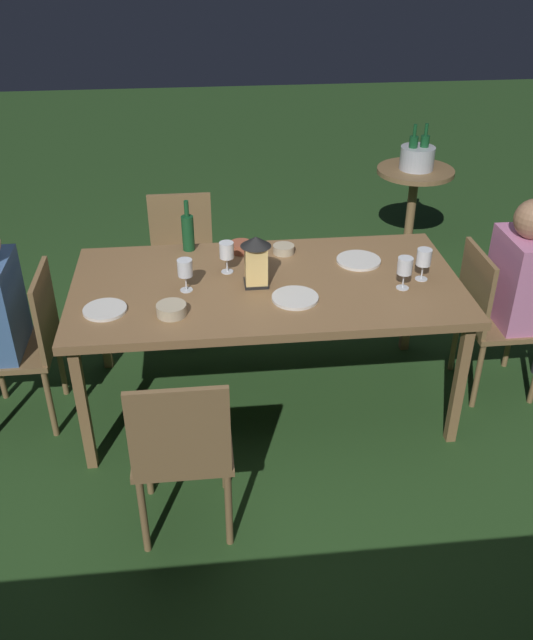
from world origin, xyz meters
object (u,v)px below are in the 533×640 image
Objects in this scene: chair_side_right_b at (182,447)px; bowl_bread at (171,309)px; wine_glass_c at (424,259)px; plate_c at (295,298)px; green_bottle_on_table at (188,232)px; wine_glass_d at (227,252)px; chair_head_far at (28,341)px; lantern_centerpiece at (256,258)px; person_in_pink at (531,289)px; chair_head_near at (491,315)px; plate_a at (105,310)px; wine_glass_b at (405,267)px; ice_bucket at (417,156)px; bowl_olives at (284,249)px; plate_b at (359,260)px; wine_glass_a at (185,269)px; bowl_salad at (241,247)px; dining_table at (266,291)px; side_table at (412,197)px; chair_side_left_b at (182,258)px.

bowl_bread is (0.03, -0.62, 0.30)m from chair_side_right_b.
wine_glass_c reaches higher than chair_side_right_b.
plate_c is 0.61m from bowl_bread.
green_bottle_on_table is 1.72× the size of wine_glass_d.
lantern_centerpiece is (-1.19, 0.02, 0.42)m from chair_head_far.
lantern_centerpiece is at bearing 0.67° from person_in_pink.
plate_a is (2.04, 0.21, 0.28)m from chair_head_near.
plate_a is 0.32m from bowl_bread.
chair_head_near is 0.25m from person_in_pink.
wine_glass_b is 1.00× the size of wine_glass_d.
chair_head_near is at bearing -166.55° from wine_glass_b.
chair_head_far is 1.03m from green_bottle_on_table.
chair_head_far is 2.49m from chair_head_near.
wine_glass_c is 1.94m from ice_bucket.
wine_glass_d reaches higher than plate_c.
plate_c is at bearing 5.64° from wine_glass_b.
chair_side_right_b is 1.13m from wine_glass_d.
bowl_olives is (-0.01, -0.52, 0.02)m from plate_c.
wine_glass_b is 0.37m from plate_b.
wine_glass_a is 0.71× the size of plate_b.
lantern_centerpiece is 1.57× the size of wine_glass_d.
wine_glass_b is 1.36× the size of bowl_salad.
dining_table is at bearing -173.89° from wine_glass_a.
bowl_bread is (-0.32, 0.07, 0.02)m from plate_a.
dining_table is 0.60m from green_bottle_on_table.
side_table is at bearing -132.46° from wine_glass_d.
bowl_olives is 0.96× the size of bowl_salad.
bowl_olives reaches higher than plate_b.
chair_side_right_b is at bearing 90.00° from chair_side_left_b.
lantern_centerpiece is 0.41m from bowl_salad.
chair_side_right_b is at bearing 27.96° from chair_head_near.
bowl_salad is at bearing -17.05° from plate_b.
wine_glass_b is at bearing -145.86° from chair_side_right_b.
lantern_centerpiece is 1.27× the size of plate_a.
person_in_pink is 1.90m from green_bottle_on_table.
wine_glass_c reaches higher than plate_a.
bowl_salad is at bearing -120.03° from bowl_bread.
chair_head_far is 5.15× the size of wine_glass_a.
green_bottle_on_table is at bearing -56.20° from wine_glass_d.
ice_bucket is (-1.79, -0.91, 0.32)m from chair_side_left_b.
wine_glass_d reaches higher than dining_table.
chair_head_far is 1.00× the size of chair_head_near.
wine_glass_c is at bearing 169.29° from wine_glass_d.
wine_glass_d is (1.63, -0.14, 0.24)m from person_in_pink.
dining_table is at bearing -162.41° from lantern_centerpiece.
chair_head_far is at bearing 35.03° from ice_bucket.
green_bottle_on_table is (1.83, -0.43, 0.23)m from person_in_pink.
ice_bucket reaches higher than dining_table.
bowl_bread reaches higher than plate_a.
side_table is at bearing -127.33° from lantern_centerpiece.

